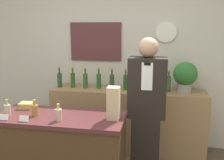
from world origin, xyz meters
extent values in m
cube|color=beige|center=(0.00, 2.00, 1.35)|extent=(5.20, 0.06, 2.70)
cube|color=#532A2C|center=(-0.29, 1.96, 1.57)|extent=(0.77, 0.02, 0.56)
cylinder|color=white|center=(0.74, 1.95, 1.71)|extent=(0.29, 0.03, 0.29)
cube|color=#9E754C|center=(0.23, 1.71, 0.45)|extent=(2.18, 0.46, 0.91)
cube|color=#422B19|center=(-0.30, 0.50, 0.44)|extent=(1.26, 0.52, 0.88)
cube|color=#4A2224|center=(-0.30, 0.50, 0.90)|extent=(1.29, 0.55, 0.04)
cube|color=black|center=(0.53, 1.04, 0.39)|extent=(0.32, 0.25, 0.78)
cube|color=black|center=(0.53, 1.04, 1.11)|extent=(0.42, 0.25, 0.68)
cube|color=white|center=(0.53, 0.91, 1.26)|extent=(0.12, 0.01, 0.30)
cube|color=black|center=(0.53, 0.91, 1.40)|extent=(0.07, 0.01, 0.03)
sphere|color=tan|center=(0.53, 1.04, 1.56)|extent=(0.22, 0.22, 0.22)
cylinder|color=#9E998E|center=(1.01, 1.73, 0.97)|extent=(0.18, 0.18, 0.12)
sphere|color=#2D6B2D|center=(1.01, 1.73, 1.16)|extent=(0.32, 0.32, 0.32)
cube|color=tan|center=(0.24, 0.50, 1.08)|extent=(0.11, 0.11, 0.31)
cube|color=white|center=(-0.77, 0.29, 0.95)|extent=(0.09, 0.02, 0.06)
cube|color=white|center=(-0.56, 0.29, 0.95)|extent=(0.09, 0.02, 0.06)
cube|color=tan|center=(-0.74, 0.66, 0.95)|extent=(0.16, 0.15, 0.06)
cylinder|color=tan|center=(-0.80, 0.41, 0.98)|extent=(0.06, 0.06, 0.11)
cylinder|color=tan|center=(-0.80, 0.41, 1.05)|extent=(0.02, 0.02, 0.04)
cylinder|color=#B29933|center=(-0.80, 0.41, 1.08)|extent=(0.03, 0.03, 0.01)
cylinder|color=#9E692F|center=(-0.53, 0.45, 0.98)|extent=(0.06, 0.06, 0.11)
cylinder|color=#9E692F|center=(-0.53, 0.45, 1.05)|extent=(0.02, 0.02, 0.04)
cylinder|color=#B29933|center=(-0.53, 0.45, 1.08)|extent=(0.03, 0.03, 0.01)
cylinder|color=tan|center=(-0.26, 0.37, 0.98)|extent=(0.06, 0.06, 0.11)
cylinder|color=tan|center=(-0.26, 0.37, 1.05)|extent=(0.02, 0.02, 0.04)
cylinder|color=#B29933|center=(-0.26, 0.37, 1.08)|extent=(0.03, 0.03, 0.01)
cylinder|color=#2B4A2B|center=(-0.78, 1.70, 1.01)|extent=(0.07, 0.07, 0.21)
cylinder|color=#2B4A2B|center=(-0.78, 1.70, 1.15)|extent=(0.03, 0.03, 0.07)
cylinder|color=#B29933|center=(-0.78, 1.70, 1.20)|extent=(0.03, 0.03, 0.02)
cylinder|color=#2D531F|center=(-0.58, 1.73, 1.01)|extent=(0.07, 0.07, 0.21)
cylinder|color=#2D531F|center=(-0.58, 1.73, 1.15)|extent=(0.03, 0.03, 0.07)
cylinder|color=#B29933|center=(-0.58, 1.73, 1.20)|extent=(0.03, 0.03, 0.02)
cylinder|color=#30582A|center=(-0.39, 1.71, 1.01)|extent=(0.07, 0.07, 0.21)
cylinder|color=#30582A|center=(-0.39, 1.71, 1.15)|extent=(0.03, 0.03, 0.07)
cylinder|color=#B29933|center=(-0.39, 1.71, 1.20)|extent=(0.03, 0.03, 0.02)
cylinder|color=#2A581E|center=(-0.19, 1.73, 1.01)|extent=(0.07, 0.07, 0.21)
cylinder|color=#2A581E|center=(-0.19, 1.73, 1.15)|extent=(0.03, 0.03, 0.07)
cylinder|color=#B29933|center=(-0.19, 1.73, 1.20)|extent=(0.03, 0.03, 0.02)
cylinder|color=#314B25|center=(0.01, 1.71, 1.01)|extent=(0.07, 0.07, 0.21)
cylinder|color=#314B25|center=(0.01, 1.71, 1.15)|extent=(0.03, 0.03, 0.07)
cylinder|color=#B29933|center=(0.01, 1.71, 1.20)|extent=(0.03, 0.03, 0.02)
cylinder|color=#2A4D26|center=(0.20, 1.71, 1.01)|extent=(0.07, 0.07, 0.21)
cylinder|color=#2A4D26|center=(0.20, 1.71, 1.15)|extent=(0.03, 0.03, 0.07)
cylinder|color=#B29933|center=(0.20, 1.71, 1.20)|extent=(0.03, 0.03, 0.02)
cylinder|color=#2B5224|center=(0.40, 1.71, 1.01)|extent=(0.07, 0.07, 0.21)
cylinder|color=#2B5224|center=(0.40, 1.71, 1.15)|extent=(0.03, 0.03, 0.07)
cylinder|color=#B29933|center=(0.40, 1.71, 1.20)|extent=(0.03, 0.03, 0.02)
cylinder|color=#345128|center=(0.59, 1.69, 1.01)|extent=(0.07, 0.07, 0.21)
cylinder|color=#345128|center=(0.59, 1.69, 1.15)|extent=(0.03, 0.03, 0.07)
cylinder|color=#B29933|center=(0.59, 1.69, 1.20)|extent=(0.03, 0.03, 0.02)
cylinder|color=#2E5828|center=(0.79, 1.72, 1.01)|extent=(0.07, 0.07, 0.21)
cylinder|color=#2E5828|center=(0.79, 1.72, 1.15)|extent=(0.03, 0.03, 0.07)
cylinder|color=#B29933|center=(0.79, 1.72, 1.20)|extent=(0.03, 0.03, 0.02)
camera|label=1|loc=(0.63, -1.70, 1.77)|focal=40.00mm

